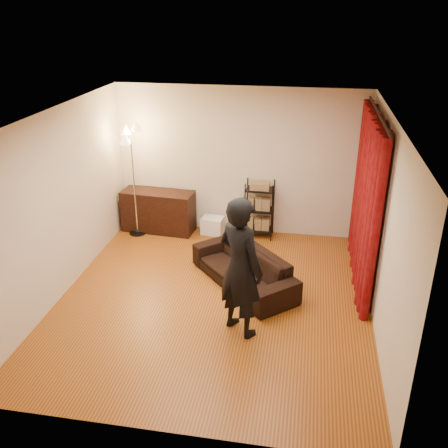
% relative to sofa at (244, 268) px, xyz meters
% --- Properties ---
extents(floor, '(5.00, 5.00, 0.00)m').
position_rel_sofa_xyz_m(floor, '(-0.36, -0.53, -0.28)').
color(floor, '#985615').
rests_on(floor, ground).
extents(ceiling, '(5.00, 5.00, 0.00)m').
position_rel_sofa_xyz_m(ceiling, '(-0.36, -0.53, 2.42)').
color(ceiling, white).
rests_on(ceiling, ground).
extents(wall_back, '(5.00, 0.00, 5.00)m').
position_rel_sofa_xyz_m(wall_back, '(-0.36, 1.97, 1.07)').
color(wall_back, beige).
rests_on(wall_back, ground).
extents(wall_front, '(5.00, 0.00, 5.00)m').
position_rel_sofa_xyz_m(wall_front, '(-0.36, -3.03, 1.07)').
color(wall_front, beige).
rests_on(wall_front, ground).
extents(wall_left, '(0.00, 5.00, 5.00)m').
position_rel_sofa_xyz_m(wall_left, '(-2.61, -0.53, 1.07)').
color(wall_left, beige).
rests_on(wall_left, ground).
extents(wall_right, '(0.00, 5.00, 5.00)m').
position_rel_sofa_xyz_m(wall_right, '(1.89, -0.53, 1.07)').
color(wall_right, beige).
rests_on(wall_right, ground).
extents(curtain_rod, '(0.04, 2.65, 0.04)m').
position_rel_sofa_xyz_m(curtain_rod, '(1.79, 0.59, 2.30)').
color(curtain_rod, black).
rests_on(curtain_rod, wall_right).
extents(curtain, '(0.22, 2.65, 2.55)m').
position_rel_sofa_xyz_m(curtain, '(1.77, 0.59, 1.00)').
color(curtain, maroon).
rests_on(curtain, ground).
extents(sofa, '(1.84, 1.93, 0.56)m').
position_rel_sofa_xyz_m(sofa, '(0.00, 0.00, 0.00)').
color(sofa, black).
rests_on(sofa, ground).
extents(person, '(0.83, 0.78, 1.90)m').
position_rel_sofa_xyz_m(person, '(0.11, -1.18, 0.67)').
color(person, black).
rests_on(person, ground).
extents(media_cabinet, '(1.37, 0.61, 0.78)m').
position_rel_sofa_xyz_m(media_cabinet, '(-1.86, 1.69, 0.11)').
color(media_cabinet, black).
rests_on(media_cabinet, ground).
extents(storage_boxes, '(0.42, 0.35, 0.32)m').
position_rel_sofa_xyz_m(storage_boxes, '(-0.83, 1.71, -0.12)').
color(storage_boxes, white).
rests_on(storage_boxes, ground).
extents(wire_shelf, '(0.57, 0.47, 1.08)m').
position_rel_sofa_xyz_m(wire_shelf, '(0.04, 1.74, 0.26)').
color(wire_shelf, black).
rests_on(wire_shelf, ground).
extents(floor_lamp, '(0.47, 0.47, 2.07)m').
position_rel_sofa_xyz_m(floor_lamp, '(-2.22, 1.47, 0.75)').
color(floor_lamp, silver).
rests_on(floor_lamp, ground).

